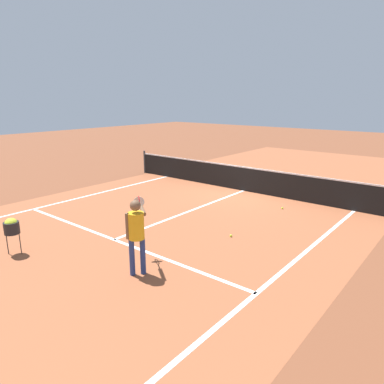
{
  "coord_description": "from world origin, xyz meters",
  "views": [
    {
      "loc": [
        6.87,
        -11.71,
        3.51
      ],
      "look_at": [
        0.92,
        -4.36,
        1.0
      ],
      "focal_mm": 33.12,
      "sensor_mm": 36.0,
      "label": 1
    }
  ],
  "objects_px": {
    "net": "(244,178)",
    "ball_hopper": "(11,226)",
    "player_near": "(136,229)",
    "tennis_ball_mid_court": "(231,236)",
    "tennis_ball_near_net": "(282,208)"
  },
  "relations": [
    {
      "from": "net",
      "to": "tennis_ball_near_net",
      "type": "bearing_deg",
      "value": -29.59
    },
    {
      "from": "tennis_ball_mid_court",
      "to": "tennis_ball_near_net",
      "type": "bearing_deg",
      "value": 90.05
    },
    {
      "from": "net",
      "to": "ball_hopper",
      "type": "relative_size",
      "value": 12.81
    },
    {
      "from": "player_near",
      "to": "tennis_ball_mid_court",
      "type": "xyz_separation_m",
      "value": [
        0.41,
        2.89,
        -0.95
      ]
    },
    {
      "from": "player_near",
      "to": "tennis_ball_mid_court",
      "type": "height_order",
      "value": "player_near"
    },
    {
      "from": "net",
      "to": "player_near",
      "type": "xyz_separation_m",
      "value": [
        1.82,
        -7.24,
        0.49
      ]
    },
    {
      "from": "ball_hopper",
      "to": "tennis_ball_mid_court",
      "type": "relative_size",
      "value": 13.25
    },
    {
      "from": "net",
      "to": "player_near",
      "type": "height_order",
      "value": "player_near"
    },
    {
      "from": "tennis_ball_near_net",
      "to": "tennis_ball_mid_court",
      "type": "bearing_deg",
      "value": -89.95
    },
    {
      "from": "net",
      "to": "ball_hopper",
      "type": "xyz_separation_m",
      "value": [
        -1.13,
        -8.39,
        0.18
      ]
    },
    {
      "from": "net",
      "to": "player_near",
      "type": "bearing_deg",
      "value": -75.91
    },
    {
      "from": "player_near",
      "to": "tennis_ball_near_net",
      "type": "distance_m",
      "value": 6.07
    },
    {
      "from": "ball_hopper",
      "to": "net",
      "type": "bearing_deg",
      "value": 82.32
    },
    {
      "from": "ball_hopper",
      "to": "tennis_ball_near_net",
      "type": "distance_m",
      "value": 7.91
    },
    {
      "from": "ball_hopper",
      "to": "tennis_ball_mid_court",
      "type": "xyz_separation_m",
      "value": [
        3.35,
        4.04,
        -0.64
      ]
    }
  ]
}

